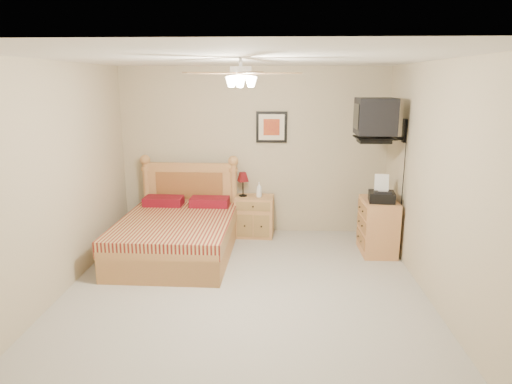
{
  "coord_description": "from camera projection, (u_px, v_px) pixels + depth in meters",
  "views": [
    {
      "loc": [
        0.33,
        -4.58,
        2.29
      ],
      "look_at": [
        0.1,
        0.9,
        0.95
      ],
      "focal_mm": 32.0,
      "sensor_mm": 36.0,
      "label": 1
    }
  ],
  "objects": [
    {
      "name": "magazine_upper",
      "position": [
        372.0,
        193.0,
        6.32
      ],
      "size": [
        0.24,
        0.29,
        0.02
      ],
      "primitive_type": "imported",
      "rotation": [
        0.0,
        0.0,
        0.24
      ],
      "color": "gray",
      "rests_on": "magazine_lower"
    },
    {
      "name": "magazine_lower",
      "position": [
        372.0,
        195.0,
        6.29
      ],
      "size": [
        0.26,
        0.33,
        0.03
      ],
      "primitive_type": "imported",
      "rotation": [
        0.0,
        0.0,
        0.14
      ],
      "color": "tan",
      "rests_on": "dresser"
    },
    {
      "name": "nightstand",
      "position": [
        255.0,
        216.0,
        6.88
      ],
      "size": [
        0.58,
        0.45,
        0.61
      ],
      "primitive_type": "cube",
      "rotation": [
        0.0,
        0.0,
        -0.06
      ],
      "color": "#C77E52",
      "rests_on": "ground"
    },
    {
      "name": "fax_machine",
      "position": [
        382.0,
        189.0,
        5.95
      ],
      "size": [
        0.37,
        0.38,
        0.35
      ],
      "primitive_type": null,
      "rotation": [
        0.0,
        0.0,
        -0.12
      ],
      "color": "black",
      "rests_on": "dresser"
    },
    {
      "name": "wall_tv",
      "position": [
        387.0,
        120.0,
        5.8
      ],
      "size": [
        0.56,
        0.46,
        0.58
      ],
      "primitive_type": null,
      "color": "black",
      "rests_on": "wall_right"
    },
    {
      "name": "dresser",
      "position": [
        378.0,
        226.0,
        6.17
      ],
      "size": [
        0.44,
        0.63,
        0.74
      ],
      "primitive_type": "cube",
      "rotation": [
        0.0,
        0.0,
        0.01
      ],
      "color": "#C77B49",
      "rests_on": "ground"
    },
    {
      "name": "table_lamp",
      "position": [
        243.0,
        184.0,
        6.79
      ],
      "size": [
        0.26,
        0.26,
        0.37
      ],
      "primitive_type": null,
      "rotation": [
        0.0,
        0.0,
        -0.39
      ],
      "color": "#590B0F",
      "rests_on": "nightstand"
    },
    {
      "name": "framed_picture",
      "position": [
        272.0,
        127.0,
        6.77
      ],
      "size": [
        0.46,
        0.04,
        0.46
      ],
      "primitive_type": "cube",
      "color": "black",
      "rests_on": "wall_back"
    },
    {
      "name": "ceiling_fan",
      "position": [
        241.0,
        73.0,
        4.25
      ],
      "size": [
        1.14,
        1.14,
        0.28
      ],
      "primitive_type": null,
      "color": "white",
      "rests_on": "ceiling"
    },
    {
      "name": "wall_back",
      "position": [
        254.0,
        151.0,
        6.89
      ],
      "size": [
        4.0,
        0.04,
        2.5
      ],
      "primitive_type": "cube",
      "color": "tan",
      "rests_on": "ground"
    },
    {
      "name": "wall_front",
      "position": [
        214.0,
        274.0,
        2.52
      ],
      "size": [
        4.0,
        0.04,
        2.5
      ],
      "primitive_type": "cube",
      "color": "tan",
      "rests_on": "ground"
    },
    {
      "name": "floor",
      "position": [
        244.0,
        295.0,
        5.0
      ],
      "size": [
        4.5,
        4.5,
        0.0
      ],
      "primitive_type": "plane",
      "color": "#A19C92",
      "rests_on": "ground"
    },
    {
      "name": "ceiling",
      "position": [
        242.0,
        59.0,
        4.41
      ],
      "size": [
        4.0,
        4.5,
        0.04
      ],
      "primitive_type": "cube",
      "color": "white",
      "rests_on": "ground"
    },
    {
      "name": "lotion_bottle",
      "position": [
        259.0,
        190.0,
        6.76
      ],
      "size": [
        0.11,
        0.11,
        0.22
      ],
      "primitive_type": "imported",
      "rotation": [
        0.0,
        0.0,
        -0.25
      ],
      "color": "white",
      "rests_on": "nightstand"
    },
    {
      "name": "bed",
      "position": [
        175.0,
        212.0,
        5.99
      ],
      "size": [
        1.48,
        1.92,
        1.22
      ],
      "primitive_type": null,
      "rotation": [
        0.0,
        0.0,
        -0.02
      ],
      "color": "#C47D50",
      "rests_on": "ground"
    },
    {
      "name": "wall_right",
      "position": [
        439.0,
        186.0,
        4.62
      ],
      "size": [
        0.04,
        4.5,
        2.5
      ],
      "primitive_type": "cube",
      "color": "tan",
      "rests_on": "ground"
    },
    {
      "name": "wall_left",
      "position": [
        53.0,
        183.0,
        4.79
      ],
      "size": [
        0.04,
        4.5,
        2.5
      ],
      "primitive_type": "cube",
      "color": "tan",
      "rests_on": "ground"
    }
  ]
}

